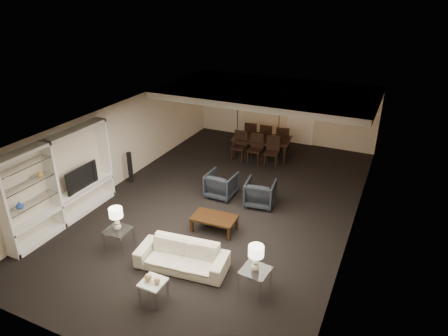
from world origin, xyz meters
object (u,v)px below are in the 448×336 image
at_px(vase_blue, 20,205).
at_px(chair_nm, 255,149).
at_px(armchair_left, 221,185).
at_px(chair_fr, 283,140).
at_px(armchair_right, 260,193).
at_px(television, 79,177).
at_px(floor_speaker, 130,167).
at_px(pendant_light, 276,107).
at_px(chair_fm, 267,137).
at_px(chair_nl, 239,147).
at_px(floor_lamp, 237,118).
at_px(table_lamp_left, 117,219).
at_px(chair_fl, 252,135).
at_px(vase_amber, 39,174).
at_px(table_lamp_right, 256,258).
at_px(side_table_left, 119,239).
at_px(chair_nr, 272,152).
at_px(sofa, 182,256).
at_px(side_table_right, 255,280).
at_px(marble_table, 154,291).
at_px(coffee_table, 214,224).
at_px(dining_table, 261,148).

relative_size(vase_blue, chair_nm, 0.18).
height_order(armchair_left, chair_fr, chair_fr).
xyz_separation_m(armchair_right, television, (-4.24, -2.37, 0.69)).
xyz_separation_m(armchair_right, floor_speaker, (-4.16, -0.37, 0.13)).
relative_size(pendant_light, floor_speaker, 0.52).
height_order(chair_nm, chair_fm, same).
distance_m(chair_nl, floor_lamp, 2.50).
height_order(armchair_left, table_lamp_left, table_lamp_left).
bearing_deg(chair_fl, vase_amber, 69.78).
distance_m(table_lamp_left, table_lamp_right, 3.40).
xyz_separation_m(pendant_light, side_table_left, (-1.64, -6.45, -1.66)).
relative_size(chair_nr, chair_fr, 1.00).
xyz_separation_m(side_table_left, table_lamp_left, (0.00, 0.00, 0.54)).
bearing_deg(pendant_light, sofa, -89.49).
distance_m(sofa, armchair_right, 3.36).
relative_size(armchair_left, vase_blue, 4.42).
distance_m(side_table_right, table_lamp_right, 0.54).
xyz_separation_m(chair_nl, chair_fl, (0.00, 1.30, 0.00)).
bearing_deg(table_lamp_left, floor_speaker, 122.36).
distance_m(armchair_right, side_table_right, 3.48).
distance_m(vase_blue, vase_amber, 0.83).
relative_size(chair_nr, floor_lamp, 0.68).
bearing_deg(floor_speaker, chair_nm, 33.08).
bearing_deg(chair_fm, chair_fl, -0.47).
bearing_deg(armchair_right, table_lamp_left, 47.77).
bearing_deg(vase_amber, chair_nl, 67.54).
bearing_deg(chair_fr, sofa, 81.70).
bearing_deg(floor_lamp, vase_amber, -100.14).
height_order(side_table_right, chair_nl, chair_nl).
relative_size(sofa, vase_amber, 12.55).
relative_size(sofa, chair_fl, 1.91).
xyz_separation_m(chair_nm, chair_fr, (0.60, 1.30, 0.00)).
xyz_separation_m(table_lamp_left, marble_table, (1.70, -1.10, -0.57)).
height_order(television, vase_amber, vase_amber).
xyz_separation_m(vase_amber, floor_speaker, (0.11, 3.14, -1.14)).
bearing_deg(table_lamp_right, chair_fm, 107.37).
bearing_deg(armchair_left, pendant_light, -98.30).
height_order(coffee_table, chair_nm, chair_nm).
distance_m(floor_speaker, chair_nl, 3.81).
distance_m(side_table_right, television, 5.48).
bearing_deg(vase_blue, sofa, 13.57).
relative_size(chair_fr, floor_lamp, 0.68).
bearing_deg(chair_fm, vase_amber, 66.66).
xyz_separation_m(vase_blue, chair_fr, (3.72, 8.07, -0.63)).
relative_size(armchair_right, television, 0.76).
bearing_deg(chair_fl, dining_table, 131.31).
bearing_deg(armchair_left, vase_blue, 55.23).
bearing_deg(side_table_right, pendant_light, 105.23).
height_order(marble_table, chair_fr, chair_fr).
height_order(marble_table, television, television).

